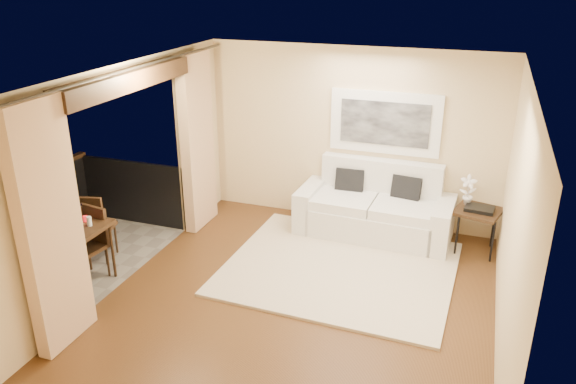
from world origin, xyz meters
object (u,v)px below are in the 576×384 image
at_px(sofa, 375,210).
at_px(side_table, 478,214).
at_px(balcony_chair_far, 92,223).
at_px(ice_bucket, 75,213).
at_px(orchid, 468,190).
at_px(balcony_chair_near, 91,237).
at_px(bistro_table, 76,232).

distance_m(sofa, side_table, 1.45).
relative_size(balcony_chair_far, ice_bucket, 4.92).
height_order(orchid, ice_bucket, orchid).
relative_size(sofa, side_table, 3.17).
relative_size(side_table, balcony_chair_far, 0.73).
distance_m(side_table, ice_bucket, 5.32).
distance_m(sofa, balcony_chair_far, 4.01).
height_order(balcony_chair_far, balcony_chair_near, balcony_chair_far).
bearing_deg(side_table, orchid, 141.11).
xyz_separation_m(bistro_table, ice_bucket, (-0.10, 0.15, 0.18)).
height_order(side_table, balcony_chair_far, balcony_chair_far).
distance_m(bistro_table, ice_bucket, 0.26).
relative_size(orchid, ice_bucket, 2.17).
bearing_deg(sofa, balcony_chair_near, -140.51).
distance_m(balcony_chair_far, ice_bucket, 0.52).
bearing_deg(balcony_chair_far, bistro_table, 97.85).
height_order(orchid, balcony_chair_near, orchid).
distance_m(sofa, balcony_chair_near, 4.00).
bearing_deg(balcony_chair_near, side_table, 35.97).
bearing_deg(side_table, ice_bucket, -153.12).
bearing_deg(sofa, balcony_chair_far, -145.99).
distance_m(orchid, ice_bucket, 5.22).
xyz_separation_m(orchid, ice_bucket, (-4.57, -2.53, 0.05)).
bearing_deg(orchid, balcony_chair_near, -151.07).
relative_size(orchid, balcony_chair_near, 0.46).
bearing_deg(bistro_table, ice_bucket, 124.52).
distance_m(side_table, balcony_chair_near, 5.17).
height_order(bistro_table, balcony_chair_near, balcony_chair_near).
height_order(balcony_chair_far, ice_bucket, ice_bucket).
relative_size(orchid, bistro_table, 0.54).
relative_size(sofa, bistro_table, 2.83).
xyz_separation_m(side_table, bistro_table, (-4.63, -2.55, 0.14)).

